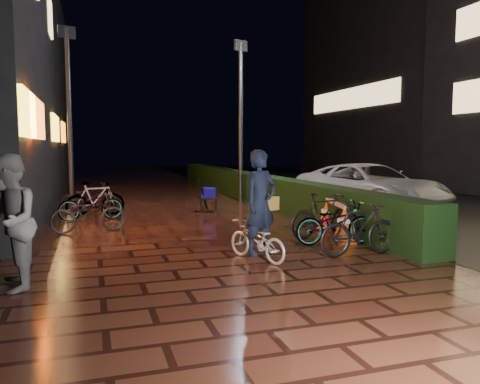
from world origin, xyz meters
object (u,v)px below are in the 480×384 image
object	(u,v)px
bystander_person	(9,223)
van	(370,187)
cyclist	(259,220)
cart_assembly	(208,194)
traffic_barrier	(335,219)

from	to	relation	value
bystander_person	van	distance (m)	10.93
van	cyclist	bearing A→B (deg)	-150.08
cyclist	cart_assembly	xyz separation A→B (m)	(0.64, 6.30, -0.18)
van	cyclist	size ratio (longest dim) A/B	2.70
van	traffic_barrier	xyz separation A→B (m)	(-3.15, -3.49, -0.34)
van	cart_assembly	size ratio (longest dim) A/B	5.00
bystander_person	traffic_barrier	xyz separation A→B (m)	(6.21, 2.15, -0.56)
bystander_person	traffic_barrier	world-z (taller)	bystander_person
cyclist	traffic_barrier	size ratio (longest dim) A/B	1.00
cart_assembly	traffic_barrier	bearing A→B (deg)	-69.63
cyclist	cart_assembly	distance (m)	6.33
traffic_barrier	cart_assembly	world-z (taller)	cart_assembly
van	traffic_barrier	size ratio (longest dim) A/B	2.70
bystander_person	van	size ratio (longest dim) A/B	0.36
traffic_barrier	van	bearing A→B (deg)	47.93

